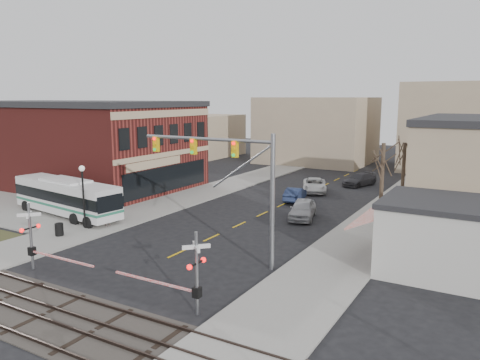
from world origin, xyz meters
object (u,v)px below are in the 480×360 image
object	(u,v)px
street_lamp	(83,184)
car_d	(359,180)
rr_crossing_west	(36,238)
trash_bin	(59,229)
transit_bus	(66,197)
pedestrian_near	(108,216)
car_b	(295,194)
car_a	(303,209)
traffic_signal_mast	(233,170)
rr_crossing_east	(189,273)
car_c	(315,185)
pedestrian_far	(112,204)

from	to	relation	value
street_lamp	car_d	size ratio (longest dim) A/B	1.01
rr_crossing_west	trash_bin	bearing A→B (deg)	130.69
transit_bus	pedestrian_near	distance (m)	5.58
car_d	car_b	bearing A→B (deg)	-85.65
street_lamp	car_d	world-z (taller)	street_lamp
car_a	car_d	size ratio (longest dim) A/B	0.99
transit_bus	traffic_signal_mast	size ratio (longest dim) A/B	1.30
rr_crossing_east	street_lamp	size ratio (longest dim) A/B	1.16
car_c	pedestrian_far	world-z (taller)	pedestrian_far
car_b	car_c	size ratio (longest dim) A/B	0.79
traffic_signal_mast	trash_bin	world-z (taller)	traffic_signal_mast
traffic_signal_mast	car_a	distance (m)	12.82
car_a	rr_crossing_east	bearing A→B (deg)	-97.97
car_b	traffic_signal_mast	bearing A→B (deg)	91.87
transit_bus	car_c	bearing A→B (deg)	54.88
car_a	car_d	distance (m)	17.07
traffic_signal_mast	rr_crossing_west	size ratio (longest dim) A/B	1.67
traffic_signal_mast	car_c	bearing A→B (deg)	98.82
car_b	transit_bus	bearing A→B (deg)	37.19
trash_bin	car_b	xyz separation A→B (m)	(10.01, 19.62, 0.11)
transit_bus	traffic_signal_mast	xyz separation A→B (m)	(17.93, -2.44, 3.97)
rr_crossing_west	trash_bin	world-z (taller)	rr_crossing_west
car_c	transit_bus	bearing A→B (deg)	-147.01
traffic_signal_mast	car_c	xyz separation A→B (m)	(-3.55, 22.89, -4.98)
street_lamp	car_b	xyz separation A→B (m)	(9.96, 17.28, -2.86)
rr_crossing_west	car_b	bearing A→B (deg)	77.17
car_b	car_d	xyz separation A→B (m)	(3.16, 11.22, 0.02)
transit_bus	car_b	xyz separation A→B (m)	(14.37, 15.25, -1.06)
trash_bin	car_b	distance (m)	22.03
rr_crossing_west	car_c	world-z (taller)	rr_crossing_west
rr_crossing_west	rr_crossing_east	distance (m)	10.96
car_b	car_c	xyz separation A→B (m)	(0.01, 5.20, 0.05)
traffic_signal_mast	rr_crossing_west	bearing A→B (deg)	-142.58
street_lamp	car_d	distance (m)	31.50
street_lamp	pedestrian_far	world-z (taller)	street_lamp
pedestrian_near	rr_crossing_east	bearing A→B (deg)	-106.12
traffic_signal_mast	car_d	bearing A→B (deg)	90.80
traffic_signal_mast	car_b	distance (m)	18.73
car_b	pedestrian_near	world-z (taller)	pedestrian_near
pedestrian_near	car_a	bearing A→B (deg)	-34.74
transit_bus	trash_bin	xyz separation A→B (m)	(4.36, -4.37, -1.16)
transit_bus	car_b	bearing A→B (deg)	46.69
pedestrian_near	car_c	bearing A→B (deg)	-7.39
traffic_signal_mast	pedestrian_near	bearing A→B (deg)	172.00
rr_crossing_east	trash_bin	world-z (taller)	rr_crossing_east
rr_crossing_east	car_c	distance (m)	30.38
street_lamp	trash_bin	size ratio (longest dim) A/B	5.37
street_lamp	rr_crossing_west	bearing A→B (deg)	-59.79
transit_bus	car_a	distance (m)	19.96
transit_bus	rr_crossing_east	xyz separation A→B (m)	(19.71, -9.43, 0.24)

